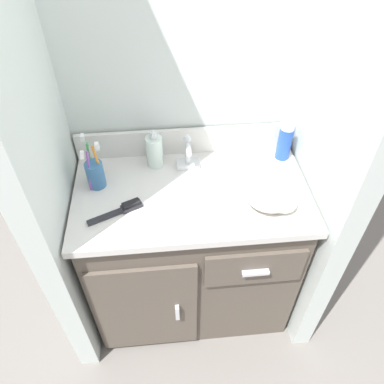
% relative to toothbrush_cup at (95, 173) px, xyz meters
% --- Properties ---
extents(ground_plane, '(6.00, 6.00, 0.00)m').
position_rel_toothbrush_cup_xyz_m(ground_plane, '(0.35, -0.07, -0.83)').
color(ground_plane, slate).
extents(wall_back, '(1.05, 0.08, 2.20)m').
position_rel_toothbrush_cup_xyz_m(wall_back, '(0.35, 0.22, 0.27)').
color(wall_back, silver).
rests_on(wall_back, ground_plane).
extents(wall_left, '(0.08, 0.57, 2.20)m').
position_rel_toothbrush_cup_xyz_m(wall_left, '(-0.14, -0.07, 0.27)').
color(wall_left, silver).
rests_on(wall_left, ground_plane).
extents(wall_right, '(0.08, 0.57, 2.20)m').
position_rel_toothbrush_cup_xyz_m(wall_right, '(0.84, -0.07, 0.27)').
color(wall_right, silver).
rests_on(wall_right, ground_plane).
extents(vanity, '(0.87, 0.50, 0.77)m').
position_rel_toothbrush_cup_xyz_m(vanity, '(0.35, -0.07, -0.43)').
color(vanity, brown).
rests_on(vanity, ground_plane).
extents(backsplash, '(0.87, 0.02, 0.11)m').
position_rel_toothbrush_cup_xyz_m(backsplash, '(0.35, 0.17, -0.00)').
color(backsplash, silver).
rests_on(backsplash, vanity).
extents(sink_faucet, '(0.09, 0.09, 0.14)m').
position_rel_toothbrush_cup_xyz_m(sink_faucet, '(0.35, 0.08, -0.01)').
color(sink_faucet, silver).
rests_on(sink_faucet, vanity).
extents(toothbrush_cup, '(0.07, 0.09, 0.20)m').
position_rel_toothbrush_cup_xyz_m(toothbrush_cup, '(0.00, 0.00, 0.00)').
color(toothbrush_cup, teal).
rests_on(toothbrush_cup, vanity).
extents(soap_dispenser, '(0.06, 0.07, 0.16)m').
position_rel_toothbrush_cup_xyz_m(soap_dispenser, '(0.22, 0.10, 0.01)').
color(soap_dispenser, silver).
rests_on(soap_dispenser, vanity).
extents(shaving_cream_can, '(0.06, 0.06, 0.16)m').
position_rel_toothbrush_cup_xyz_m(shaving_cream_can, '(0.73, 0.10, 0.02)').
color(shaving_cream_can, '#234CB2').
rests_on(shaving_cream_can, vanity).
extents(hairbrush, '(0.19, 0.11, 0.03)m').
position_rel_toothbrush_cup_xyz_m(hairbrush, '(0.10, -0.14, -0.05)').
color(hairbrush, '#232328').
rests_on(hairbrush, vanity).
extents(hand_towel, '(0.19, 0.19, 0.08)m').
position_rel_toothbrush_cup_xyz_m(hand_towel, '(0.63, -0.15, -0.02)').
color(hand_towel, beige).
rests_on(hand_towel, vanity).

